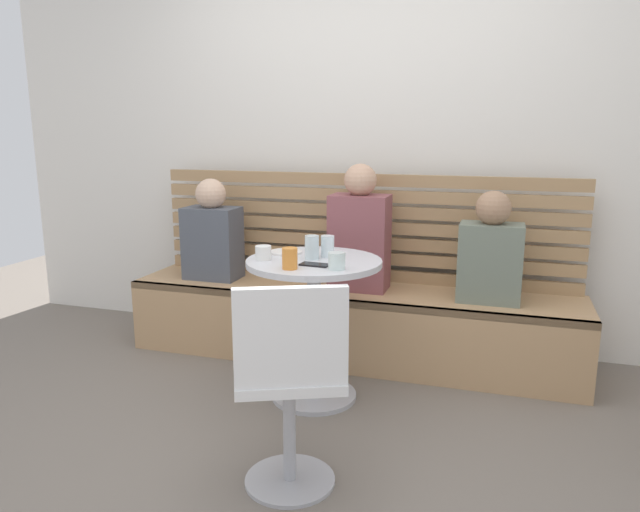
{
  "coord_description": "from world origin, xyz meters",
  "views": [
    {
      "loc": [
        0.86,
        -2.11,
        1.38
      ],
      "look_at": [
        -0.02,
        0.66,
        0.75
      ],
      "focal_mm": 33.1,
      "sensor_mm": 36.0,
      "label": 1
    }
  ],
  "objects_px": {
    "person_child_left": "(491,253)",
    "cup_water_clear": "(328,246)",
    "white_chair": "(290,380)",
    "person_child_middle": "(212,235)",
    "cup_glass_short": "(337,261)",
    "booth_bench": "(349,323)",
    "plate_small": "(286,252)",
    "cafe_table": "(314,302)",
    "cup_glass_tall": "(312,247)",
    "phone_on_table": "(315,265)",
    "cup_ceramic_white": "(263,253)",
    "person_adult": "(360,234)",
    "cup_tumbler_orange": "(290,258)"
  },
  "relations": [
    {
      "from": "booth_bench",
      "to": "plate_small",
      "type": "xyz_separation_m",
      "value": [
        -0.22,
        -0.48,
        0.52
      ]
    },
    {
      "from": "cup_glass_short",
      "to": "booth_bench",
      "type": "bearing_deg",
      "value": 99.86
    },
    {
      "from": "cup_ceramic_white",
      "to": "cup_glass_short",
      "type": "bearing_deg",
      "value": -12.26
    },
    {
      "from": "white_chair",
      "to": "cup_water_clear",
      "type": "height_order",
      "value": "same"
    },
    {
      "from": "cup_glass_tall",
      "to": "cup_tumbler_orange",
      "type": "relative_size",
      "value": 1.2
    },
    {
      "from": "phone_on_table",
      "to": "person_child_left",
      "type": "bearing_deg",
      "value": -43.72
    },
    {
      "from": "cup_water_clear",
      "to": "white_chair",
      "type": "bearing_deg",
      "value": -82.17
    },
    {
      "from": "booth_bench",
      "to": "cup_ceramic_white",
      "type": "relative_size",
      "value": 33.75
    },
    {
      "from": "cup_glass_short",
      "to": "cup_water_clear",
      "type": "distance_m",
      "value": 0.27
    },
    {
      "from": "cafe_table",
      "to": "person_child_middle",
      "type": "distance_m",
      "value": 1.06
    },
    {
      "from": "cup_glass_short",
      "to": "plate_small",
      "type": "distance_m",
      "value": 0.44
    },
    {
      "from": "person_child_left",
      "to": "person_child_middle",
      "type": "relative_size",
      "value": 0.96
    },
    {
      "from": "person_child_middle",
      "to": "cup_water_clear",
      "type": "height_order",
      "value": "person_child_middle"
    },
    {
      "from": "person_child_left",
      "to": "phone_on_table",
      "type": "height_order",
      "value": "person_child_left"
    },
    {
      "from": "booth_bench",
      "to": "plate_small",
      "type": "height_order",
      "value": "plate_small"
    },
    {
      "from": "person_child_left",
      "to": "white_chair",
      "type": "bearing_deg",
      "value": -115.68
    },
    {
      "from": "booth_bench",
      "to": "person_child_left",
      "type": "distance_m",
      "value": 0.94
    },
    {
      "from": "person_child_left",
      "to": "booth_bench",
      "type": "bearing_deg",
      "value": 179.25
    },
    {
      "from": "cup_tumbler_orange",
      "to": "booth_bench",
      "type": "bearing_deg",
      "value": 84.4
    },
    {
      "from": "cup_ceramic_white",
      "to": "booth_bench",
      "type": "bearing_deg",
      "value": 67.48
    },
    {
      "from": "white_chair",
      "to": "person_adult",
      "type": "height_order",
      "value": "person_adult"
    },
    {
      "from": "cup_tumbler_orange",
      "to": "cup_ceramic_white",
      "type": "height_order",
      "value": "cup_tumbler_orange"
    },
    {
      "from": "cup_water_clear",
      "to": "cup_glass_tall",
      "type": "bearing_deg",
      "value": -127.96
    },
    {
      "from": "white_chair",
      "to": "cup_ceramic_white",
      "type": "bearing_deg",
      "value": 119.2
    },
    {
      "from": "cup_water_clear",
      "to": "plate_small",
      "type": "relative_size",
      "value": 0.65
    },
    {
      "from": "cup_tumbler_orange",
      "to": "person_child_middle",
      "type": "bearing_deg",
      "value": 135.76
    },
    {
      "from": "cafe_table",
      "to": "cup_ceramic_white",
      "type": "height_order",
      "value": "cup_ceramic_white"
    },
    {
      "from": "cup_ceramic_white",
      "to": "phone_on_table",
      "type": "height_order",
      "value": "cup_ceramic_white"
    },
    {
      "from": "cup_glass_tall",
      "to": "person_child_left",
      "type": "bearing_deg",
      "value": 33.94
    },
    {
      "from": "cafe_table",
      "to": "plate_small",
      "type": "height_order",
      "value": "plate_small"
    },
    {
      "from": "cup_water_clear",
      "to": "cup_glass_short",
      "type": "bearing_deg",
      "value": -64.24
    },
    {
      "from": "cafe_table",
      "to": "cup_tumbler_orange",
      "type": "relative_size",
      "value": 7.4
    },
    {
      "from": "person_child_left",
      "to": "phone_on_table",
      "type": "distance_m",
      "value": 1.05
    },
    {
      "from": "person_child_middle",
      "to": "cup_glass_tall",
      "type": "xyz_separation_m",
      "value": [
        0.85,
        -0.57,
        0.08
      ]
    },
    {
      "from": "cup_water_clear",
      "to": "cup_tumbler_orange",
      "type": "distance_m",
      "value": 0.32
    },
    {
      "from": "cup_glass_tall",
      "to": "cup_glass_short",
      "type": "bearing_deg",
      "value": -43.89
    },
    {
      "from": "cafe_table",
      "to": "person_child_middle",
      "type": "relative_size",
      "value": 1.16
    },
    {
      "from": "cafe_table",
      "to": "cup_water_clear",
      "type": "xyz_separation_m",
      "value": [
        0.05,
        0.08,
        0.28
      ]
    },
    {
      "from": "phone_on_table",
      "to": "cup_glass_tall",
      "type": "bearing_deg",
      "value": 29.02
    },
    {
      "from": "person_adult",
      "to": "person_child_left",
      "type": "bearing_deg",
      "value": -2.31
    },
    {
      "from": "booth_bench",
      "to": "plate_small",
      "type": "bearing_deg",
      "value": -114.73
    },
    {
      "from": "cup_ceramic_white",
      "to": "plate_small",
      "type": "bearing_deg",
      "value": 73.85
    },
    {
      "from": "person_child_left",
      "to": "cup_glass_tall",
      "type": "bearing_deg",
      "value": -146.06
    },
    {
      "from": "cafe_table",
      "to": "cup_glass_short",
      "type": "relative_size",
      "value": 9.25
    },
    {
      "from": "cup_water_clear",
      "to": "plate_small",
      "type": "bearing_deg",
      "value": 175.04
    },
    {
      "from": "white_chair",
      "to": "person_child_left",
      "type": "distance_m",
      "value": 1.55
    },
    {
      "from": "white_chair",
      "to": "person_child_middle",
      "type": "xyz_separation_m",
      "value": [
        -1.03,
        1.38,
        0.26
      ]
    },
    {
      "from": "person_child_middle",
      "to": "cup_glass_short",
      "type": "height_order",
      "value": "person_child_middle"
    },
    {
      "from": "cup_glass_tall",
      "to": "cup_glass_short",
      "type": "xyz_separation_m",
      "value": [
        0.18,
        -0.17,
        -0.02
      ]
    },
    {
      "from": "person_child_left",
      "to": "cup_water_clear",
      "type": "height_order",
      "value": "person_child_left"
    }
  ]
}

